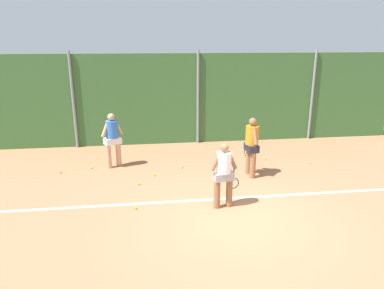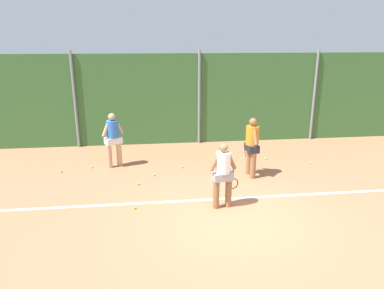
# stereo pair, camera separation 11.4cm
# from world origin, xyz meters

# --- Properties ---
(ground_plane) EXTENTS (24.73, 24.73, 0.00)m
(ground_plane) POSITION_xyz_m (0.00, 1.86, 0.00)
(ground_plane) COLOR #B2704C
(hedge_fence_backdrop) EXTENTS (15.79, 0.25, 3.40)m
(hedge_fence_backdrop) POSITION_xyz_m (0.00, 6.31, 1.70)
(hedge_fence_backdrop) COLOR #386633
(hedge_fence_backdrop) RESTS_ON ground_plane
(fence_post_left) EXTENTS (0.10, 0.10, 3.52)m
(fence_post_left) POSITION_xyz_m (-4.55, 6.13, 1.76)
(fence_post_left) COLOR gray
(fence_post_left) RESTS_ON ground_plane
(fence_post_center) EXTENTS (0.10, 0.10, 3.52)m
(fence_post_center) POSITION_xyz_m (0.00, 6.13, 1.76)
(fence_post_center) COLOR gray
(fence_post_center) RESTS_ON ground_plane
(fence_post_right) EXTENTS (0.10, 0.10, 3.52)m
(fence_post_right) POSITION_xyz_m (4.55, 6.13, 1.76)
(fence_post_right) COLOR gray
(fence_post_right) RESTS_ON ground_plane
(court_baseline_paint) EXTENTS (11.54, 0.10, 0.01)m
(court_baseline_paint) POSITION_xyz_m (0.00, 1.06, 0.00)
(court_baseline_paint) COLOR white
(court_baseline_paint) RESTS_ON ground_plane
(player_foreground_near) EXTENTS (0.74, 0.34, 1.60)m
(player_foreground_near) POSITION_xyz_m (-0.20, 0.63, 0.89)
(player_foreground_near) COLOR #8C603D
(player_foreground_near) RESTS_ON ground_plane
(player_midcourt) EXTENTS (0.37, 0.80, 1.75)m
(player_midcourt) POSITION_xyz_m (1.03, 2.51, 0.98)
(player_midcourt) COLOR #8C603D
(player_midcourt) RESTS_ON ground_plane
(player_backcourt_far) EXTENTS (0.65, 0.50, 1.72)m
(player_backcourt_far) POSITION_xyz_m (-3.03, 3.82, 0.97)
(player_backcourt_far) COLOR tan
(player_backcourt_far) RESTS_ON ground_plane
(tennis_ball_0) EXTENTS (0.07, 0.07, 0.07)m
(tennis_ball_0) POSITION_xyz_m (-3.73, 3.75, 0.03)
(tennis_ball_0) COLOR #CCDB33
(tennis_ball_0) RESTS_ON ground_plane
(tennis_ball_1) EXTENTS (0.07, 0.07, 0.07)m
(tennis_ball_1) POSITION_xyz_m (3.25, 3.28, 0.03)
(tennis_ball_1) COLOR #CCDB33
(tennis_ball_1) RESTS_ON ground_plane
(tennis_ball_2) EXTENTS (0.07, 0.07, 0.07)m
(tennis_ball_2) POSITION_xyz_m (1.96, 3.89, 0.03)
(tennis_ball_2) COLOR #CCDB33
(tennis_ball_2) RESTS_ON ground_plane
(tennis_ball_3) EXTENTS (0.07, 0.07, 0.07)m
(tennis_ball_3) POSITION_xyz_m (1.36, 4.30, 0.03)
(tennis_ball_3) COLOR #CCDB33
(tennis_ball_3) RESTS_ON ground_plane
(tennis_ball_4) EXTENTS (0.07, 0.07, 0.07)m
(tennis_ball_4) POSITION_xyz_m (-2.25, 2.24, 0.03)
(tennis_ball_4) COLOR #CCDB33
(tennis_ball_4) RESTS_ON ground_plane
(tennis_ball_5) EXTENTS (0.07, 0.07, 0.07)m
(tennis_ball_5) POSITION_xyz_m (-1.80, 2.85, 0.03)
(tennis_ball_5) COLOR #CCDB33
(tennis_ball_5) RESTS_ON ground_plane
(tennis_ball_6) EXTENTS (0.07, 0.07, 0.07)m
(tennis_ball_6) POSITION_xyz_m (-0.92, 3.40, 0.03)
(tennis_ball_6) COLOR #CCDB33
(tennis_ball_6) RESTS_ON ground_plane
(tennis_ball_7) EXTENTS (0.07, 0.07, 0.07)m
(tennis_ball_7) POSITION_xyz_m (-2.30, 0.77, 0.03)
(tennis_ball_7) COLOR #CCDB33
(tennis_ball_7) RESTS_ON ground_plane
(tennis_ball_8) EXTENTS (0.07, 0.07, 0.07)m
(tennis_ball_8) POSITION_xyz_m (-4.61, 3.46, 0.03)
(tennis_ball_8) COLOR #CCDB33
(tennis_ball_8) RESTS_ON ground_plane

